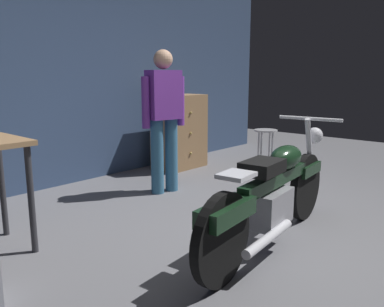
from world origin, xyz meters
The scene contains 6 objects.
ground_plane centered at (0.00, 0.00, 0.00)m, with size 12.00×12.00×0.00m, color slate.
back_wall centered at (0.00, 2.80, 1.55)m, with size 8.00×0.12×3.10m, color #384C70.
motorcycle centered at (-0.03, -0.20, 0.45)m, with size 2.19×0.63×1.00m.
person_standing centered at (0.45, 1.56, 0.93)m, with size 0.56×0.29×1.67m.
shop_stool centered at (1.99, 1.11, 0.50)m, with size 0.32×0.32×0.64m.
wooden_dresser centered at (1.50, 2.30, 0.55)m, with size 0.80×0.47×1.10m.
Camera 1 is at (-2.77, -1.74, 1.38)m, focal length 36.94 mm.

